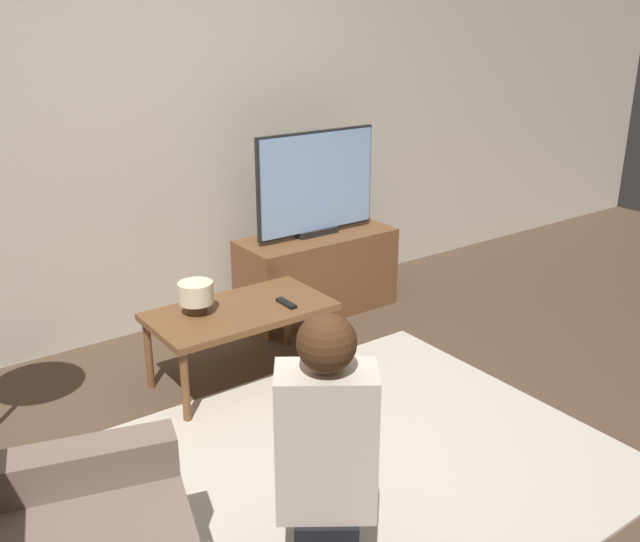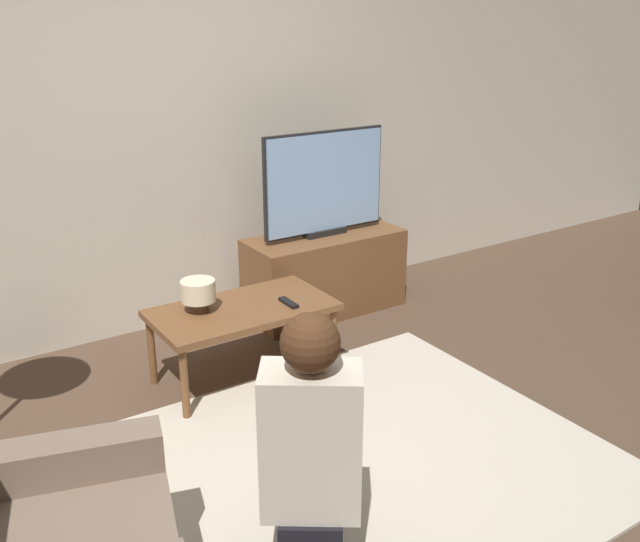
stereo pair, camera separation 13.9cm
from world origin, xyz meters
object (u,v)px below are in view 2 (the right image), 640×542
Objects in this scene: tv at (325,183)px; table_lamp at (198,293)px; coffee_table at (243,315)px; person_kneeling at (311,455)px.

table_lamp is (-1.10, -0.47, -0.34)m from tv.
coffee_table is 5.30× the size of table_lamp.
person_kneeling reaches higher than table_lamp.
coffee_table is 1.50m from person_kneeling.
tv is 2.41m from person_kneeling.
tv is 0.87× the size of person_kneeling.
tv is 4.83× the size of table_lamp.
table_lamp reaches higher than coffee_table.
person_kneeling is at bearing -100.04° from table_lamp.
person_kneeling is 5.53× the size of table_lamp.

